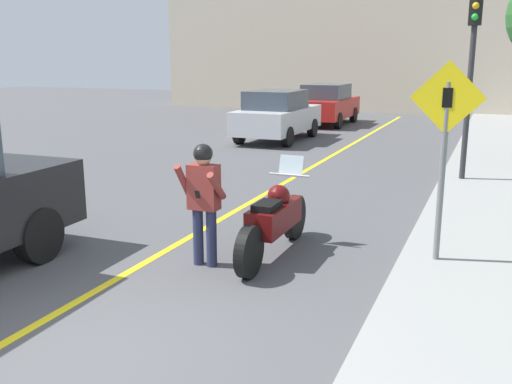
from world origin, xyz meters
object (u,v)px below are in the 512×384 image
Objects in this scene: person_biker at (204,193)px; parked_car_red at (327,104)px; motorcycle at (275,220)px; traffic_light at (473,49)px; crossing_sign at (444,143)px; parked_car_silver at (277,115)px.

parked_car_red is (-3.12, 16.81, -0.14)m from person_biker.
traffic_light is (2.14, 5.89, 2.38)m from motorcycle.
crossing_sign is at bearing -69.20° from parked_car_red.
parked_car_red is at bearing 100.53° from person_biker.
traffic_light is 8.22m from parked_car_silver.
motorcycle is 11.60m from parked_car_silver.
motorcycle is 0.95× the size of crossing_sign.
crossing_sign is at bearing -59.44° from parked_car_silver.
person_biker is 0.41× the size of traffic_light.
motorcycle is at bearing -76.57° from parked_car_red.
person_biker is at bearing -79.47° from parked_car_red.
person_biker is 12.06m from parked_car_silver.
motorcycle is at bearing 45.16° from person_biker.
parked_car_silver reaches higher than person_biker.
person_biker reaches higher than motorcycle.
traffic_light is at bearing 70.04° from motorcycle.
traffic_light is 0.95× the size of parked_car_red.
crossing_sign is (2.87, 1.04, 0.68)m from person_biker.
traffic_light is at bearing 90.11° from crossing_sign.
crossing_sign reaches higher than parked_car_silver.
parked_car_red is (-5.99, 15.77, -0.82)m from crossing_sign.
crossing_sign is 12.27m from parked_car_silver.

